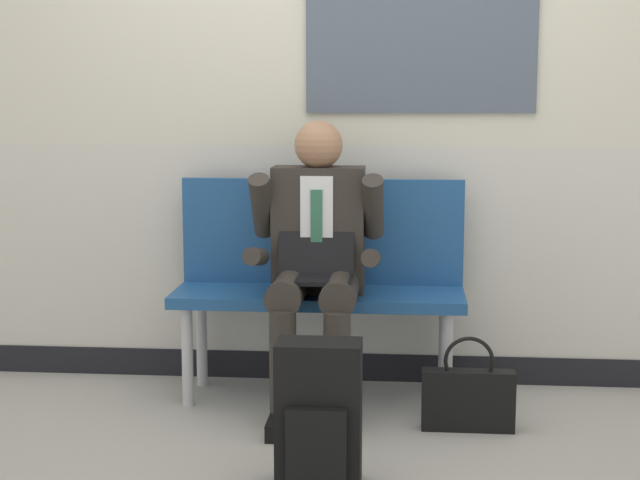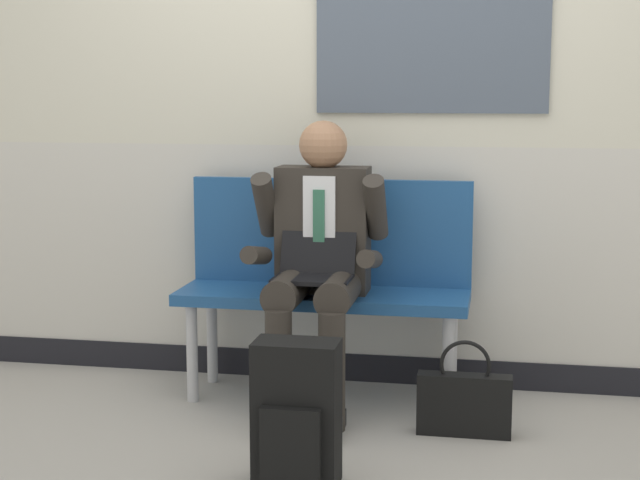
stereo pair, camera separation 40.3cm
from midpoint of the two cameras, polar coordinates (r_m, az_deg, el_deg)
ground_plane at (r=4.05m, az=2.70°, el=-11.01°), size 18.00×18.00×0.00m
station_wall at (r=4.55m, az=4.26°, el=10.93°), size 5.88×0.17×3.10m
bench_with_person at (r=4.37m, az=3.02°, el=-1.89°), size 1.28×0.42×0.97m
person_seated at (r=4.15m, az=2.65°, el=-1.05°), size 0.57×0.70×1.24m
backpack at (r=3.42m, az=2.02°, el=-10.28°), size 0.29×0.21×0.52m
handbag at (r=4.01m, az=11.34°, el=-9.31°), size 0.38×0.09×0.39m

